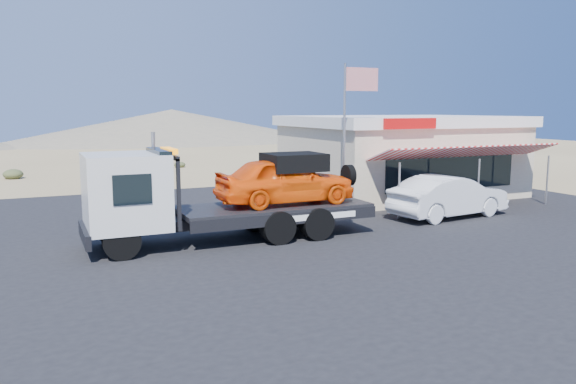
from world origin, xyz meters
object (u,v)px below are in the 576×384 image
white_sedan (449,196)px  flagpole (350,122)px  tow_truck (225,191)px  jerky_store (399,154)px

white_sedan → flagpole: (-3.53, 1.78, 2.91)m
tow_truck → flagpole: bearing=18.9°
tow_truck → white_sedan: bearing=1.2°
jerky_store → tow_truck: bearing=-150.4°
jerky_store → flagpole: size_ratio=1.73×
tow_truck → jerky_store: 13.04m
jerky_store → flagpole: (-5.57, -4.47, 1.77)m
tow_truck → white_sedan: tow_truck is taller
white_sedan → flagpole: bearing=56.4°
jerky_store → white_sedan: bearing=-108.0°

